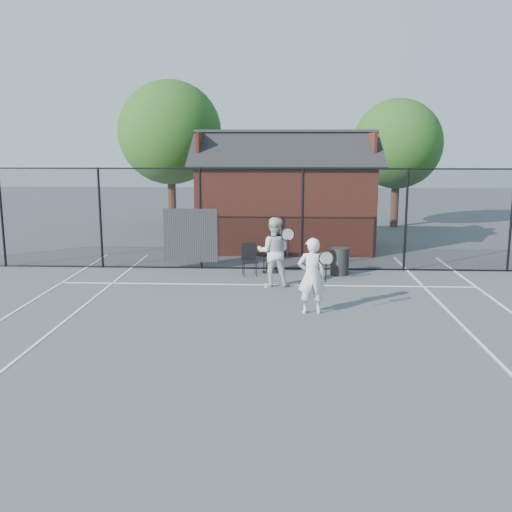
{
  "coord_description": "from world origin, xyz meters",
  "views": [
    {
      "loc": [
        0.43,
        -11.62,
        3.58
      ],
      "look_at": [
        -0.19,
        1.32,
        1.1
      ],
      "focal_mm": 40.0,
      "sensor_mm": 36.0,
      "label": 1
    }
  ],
  "objects_px": {
    "player_front": "(312,276)",
    "chair_left": "(272,256)",
    "player_back": "(274,252)",
    "chair_right": "(250,260)",
    "clubhouse": "(285,203)",
    "waste_bin": "(340,261)"
  },
  "relations": [
    {
      "from": "clubhouse",
      "to": "chair_left",
      "type": "relative_size",
      "value": 6.81
    },
    {
      "from": "chair_right",
      "to": "player_back",
      "type": "bearing_deg",
      "value": -69.47
    },
    {
      "from": "clubhouse",
      "to": "chair_right",
      "type": "bearing_deg",
      "value": -101.61
    },
    {
      "from": "waste_bin",
      "to": "player_back",
      "type": "bearing_deg",
      "value": -143.16
    },
    {
      "from": "clubhouse",
      "to": "waste_bin",
      "type": "xyz_separation_m",
      "value": [
        1.55,
        -4.64,
        -1.22
      ]
    },
    {
      "from": "chair_left",
      "to": "waste_bin",
      "type": "distance_m",
      "value": 1.95
    },
    {
      "from": "chair_left",
      "to": "clubhouse",
      "type": "bearing_deg",
      "value": 95.93
    },
    {
      "from": "clubhouse",
      "to": "player_back",
      "type": "height_order",
      "value": "clubhouse"
    },
    {
      "from": "chair_right",
      "to": "waste_bin",
      "type": "bearing_deg",
      "value": -5.38
    },
    {
      "from": "player_back",
      "to": "clubhouse",
      "type": "bearing_deg",
      "value": 87.14
    },
    {
      "from": "player_front",
      "to": "chair_left",
      "type": "height_order",
      "value": "player_front"
    },
    {
      "from": "player_back",
      "to": "chair_right",
      "type": "relative_size",
      "value": 2.02
    },
    {
      "from": "player_back",
      "to": "chair_left",
      "type": "relative_size",
      "value": 1.89
    },
    {
      "from": "clubhouse",
      "to": "chair_right",
      "type": "relative_size",
      "value": 7.29
    },
    {
      "from": "chair_left",
      "to": "waste_bin",
      "type": "bearing_deg",
      "value": 3.83
    },
    {
      "from": "clubhouse",
      "to": "chair_left",
      "type": "xyz_separation_m",
      "value": [
        -0.38,
        -4.4,
        -1.13
      ]
    },
    {
      "from": "chair_left",
      "to": "chair_right",
      "type": "relative_size",
      "value": 1.07
    },
    {
      "from": "chair_right",
      "to": "waste_bin",
      "type": "height_order",
      "value": "chair_right"
    },
    {
      "from": "player_back",
      "to": "chair_left",
      "type": "xyz_separation_m",
      "value": [
        -0.08,
        1.63,
        -0.43
      ]
    },
    {
      "from": "waste_bin",
      "to": "chair_left",
      "type": "bearing_deg",
      "value": 172.92
    },
    {
      "from": "player_front",
      "to": "chair_left",
      "type": "xyz_separation_m",
      "value": [
        -0.95,
        4.13,
        -0.36
      ]
    },
    {
      "from": "clubhouse",
      "to": "waste_bin",
      "type": "bearing_deg",
      "value": -71.49
    }
  ]
}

